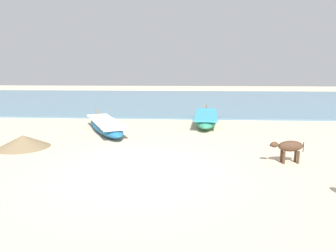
# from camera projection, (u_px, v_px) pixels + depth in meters

# --- Properties ---
(ground) EXTENTS (80.00, 80.00, 0.00)m
(ground) POSITION_uv_depth(u_px,v_px,m) (139.00, 171.00, 7.22)
(ground) COLOR beige
(sea_water) EXTENTS (60.00, 20.00, 0.08)m
(sea_water) POSITION_uv_depth(u_px,v_px,m) (173.00, 99.00, 24.58)
(sea_water) COLOR slate
(sea_water) RESTS_ON ground
(fishing_boat_0) EXTENTS (2.86, 4.34, 0.66)m
(fishing_boat_0) POSITION_uv_depth(u_px,v_px,m) (105.00, 125.00, 11.86)
(fishing_boat_0) COLOR #1E669E
(fishing_boat_0) RESTS_ON ground
(fishing_boat_2) EXTENTS (1.34, 4.46, 0.69)m
(fishing_boat_2) POSITION_uv_depth(u_px,v_px,m) (206.00, 118.00, 13.50)
(fishing_boat_2) COLOR #338C66
(fishing_boat_2) RESTS_ON ground
(calf_far_dark) EXTENTS (0.95, 0.36, 0.62)m
(calf_far_dark) POSITION_uv_depth(u_px,v_px,m) (289.00, 147.00, 7.78)
(calf_far_dark) COLOR #4C3323
(calf_far_dark) RESTS_ON ground
(debris_pile_0) EXTENTS (2.11, 2.11, 0.41)m
(debris_pile_0) POSITION_uv_depth(u_px,v_px,m) (23.00, 141.00, 9.38)
(debris_pile_0) COLOR #7A6647
(debris_pile_0) RESTS_ON ground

